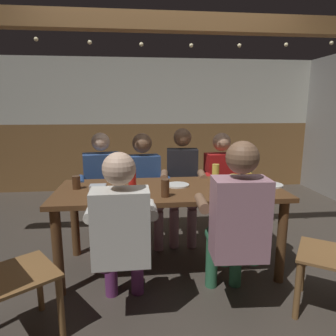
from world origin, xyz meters
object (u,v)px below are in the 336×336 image
person_0 (103,183)px  plate_0 (178,185)px  pint_glass_3 (165,188)px  bottle_0 (249,172)px  person_4 (121,229)px  table_candle (222,180)px  person_1 (144,183)px  person_2 (182,180)px  bottle_1 (132,180)px  chair_empty_near_left (2,276)px  person_3 (223,182)px  pint_glass_4 (232,185)px  pint_glass_6 (76,183)px  dining_table (169,199)px  bottle_2 (242,167)px  person_5 (236,221)px  condiment_caddy (98,188)px  pint_glass_5 (234,181)px  plate_1 (270,185)px  pint_glass_2 (247,182)px  pint_glass_0 (216,171)px  pint_glass_1 (121,175)px

person_0 → plate_0: 0.95m
pint_glass_3 → bottle_0: bearing=22.1°
person_4 → bottle_0: bearing=30.7°
table_candle → pint_glass_3: size_ratio=0.55×
plate_0 → person_1: bearing=117.7°
person_2 → bottle_1: bearing=59.1°
chair_empty_near_left → person_3: bearing=92.5°
person_1 → pint_glass_4: 1.13m
pint_glass_4 → pint_glass_6: (-1.33, 0.27, -0.01)m
dining_table → chair_empty_near_left: size_ratio=2.27×
bottle_2 → table_candle: bearing=-142.0°
person_2 → pint_glass_3: (-0.28, -0.90, 0.16)m
bottle_1 → bottle_2: 1.17m
person_3 → pint_glass_3: bearing=44.7°
pint_glass_4 → person_2: bearing=108.9°
person_3 → chair_empty_near_left: size_ratio=1.36×
person_2 → person_5: person_5 is taller
person_1 → table_candle: size_ratio=15.03×
condiment_caddy → pint_glass_5: (1.20, -0.06, 0.04)m
pint_glass_3 → pint_glass_4: bearing=4.9°
dining_table → bottle_2: size_ratio=6.93×
plate_1 → pint_glass_2: pint_glass_2 is taller
pint_glass_0 → pint_glass_3: bearing=-133.4°
person_1 → chair_empty_near_left: person_1 is taller
bottle_1 → pint_glass_5: bottle_1 is taller
person_1 → person_5: size_ratio=0.95×
plate_0 → bottle_2: bottle_2 is taller
pint_glass_2 → condiment_caddy: bearing=173.5°
bottle_0 → bottle_2: size_ratio=0.90×
person_2 → condiment_caddy: person_2 is taller
plate_0 → bottle_2: size_ratio=0.74×
person_4 → bottle_0: (1.16, 0.72, 0.21)m
dining_table → condiment_caddy: condiment_caddy is taller
person_3 → plate_1: bearing=105.8°
plate_1 → bottle_1: (-1.26, -0.06, 0.10)m
pint_glass_6 → person_2: bearing=29.4°
dining_table → person_4: person_4 is taller
person_3 → chair_empty_near_left: 2.32m
pint_glass_1 → pint_glass_4: bearing=-30.0°
dining_table → pint_glass_4: size_ratio=15.15×
person_2 → plate_1: person_2 is taller
bottle_0 → dining_table: bearing=-174.5°
person_3 → pint_glass_6: bearing=15.4°
table_candle → pint_glass_6: pint_glass_6 is taller
person_2 → pint_glass_6: 1.20m
bottle_2 → pint_glass_1: (-1.22, 0.03, -0.07)m
person_4 → pint_glass_5: bearing=29.6°
chair_empty_near_left → plate_1: size_ratio=3.68×
person_2 → pint_glass_6: (-1.04, -0.59, 0.15)m
pint_glass_3 → pint_glass_0: bearing=46.6°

